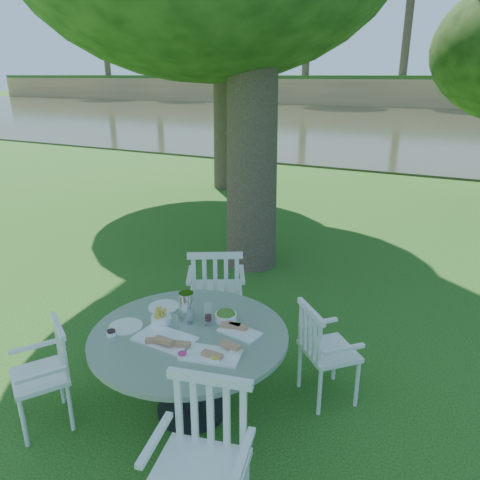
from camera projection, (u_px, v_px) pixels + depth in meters
ground at (232, 316)px, 5.26m from camera, size 140.00×140.00×0.00m
table at (190, 347)px, 3.59m from camera, size 1.51×1.51×0.72m
chair_ne at (320, 346)px, 3.78m from camera, size 0.59×0.59×0.85m
chair_nw at (216, 289)px, 4.55m from camera, size 0.68×0.67×1.02m
chair_sw at (50, 367)px, 3.54m from camera, size 0.56×0.55×0.82m
chair_se at (205, 449)px, 2.63m from camera, size 0.59×0.56×0.99m
tableware at (187, 323)px, 3.61m from camera, size 1.14×0.73×0.24m
river at (432, 126)px, 24.68m from camera, size 100.00×28.00×0.12m
far_bank at (470, 13)px, 37.43m from camera, size 100.00×18.00×15.20m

